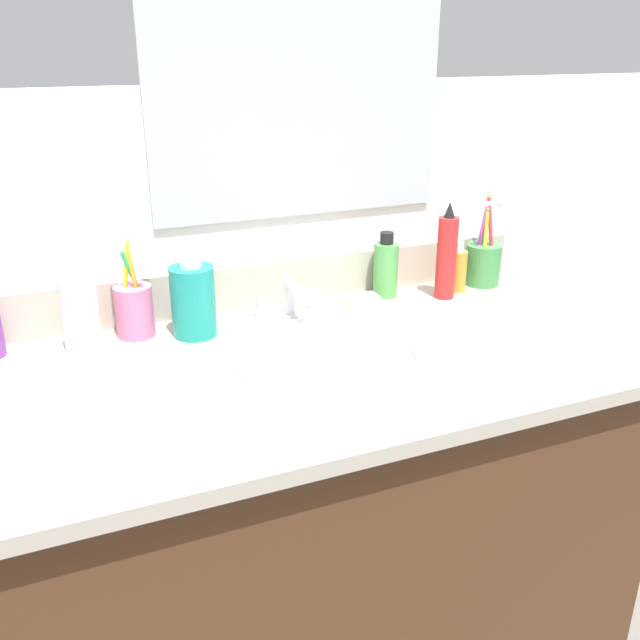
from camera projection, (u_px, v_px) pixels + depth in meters
The scene contains 15 objects.
vanity_cabinet at pixel (316, 569), 1.35m from camera, with size 1.11×0.54×0.85m, color #4C2D19.
countertop at pixel (316, 366), 1.19m from camera, with size 1.16×0.58×0.03m, color #B2A899.
backsplash at pixel (262, 284), 1.40m from camera, with size 1.16×0.02×0.09m, color #B2A899.
back_wall at pixel (257, 390), 1.56m from camera, with size 2.26×0.04×1.30m, color white.
mirror_panel at pixel (299, 69), 1.32m from camera, with size 0.60×0.01×0.56m, color #B2BCC6.
sink_basin at pixel (332, 374), 1.19m from camera, with size 0.33×0.33×0.11m.
faucet at pixel (291, 306), 1.34m from camera, with size 0.16×0.10×0.08m.
bottle_oil_amber at pixel (457, 270), 1.48m from camera, with size 0.04×0.04×0.11m.
bottle_spray_red at pixel (446, 256), 1.43m from camera, with size 0.04×0.04×0.20m.
bottle_lotion_white at pixel (80, 315), 1.18m from camera, with size 0.06×0.06×0.16m.
bottle_toner_green at pixel (386, 268), 1.45m from camera, with size 0.05×0.05×0.14m.
bottle_mouthwash_teal at pixel (193, 299), 1.25m from camera, with size 0.08×0.08×0.16m.
cup_pink at pixel (134, 309), 1.25m from camera, with size 0.07×0.07×0.18m.
cup_green at pixel (483, 262), 1.52m from camera, with size 0.08×0.08×0.20m.
soap_bar at pixel (363, 302), 1.40m from camera, with size 0.06×0.04×0.02m, color white.
Camera 1 is at (-0.41, -0.99, 1.38)m, focal length 39.13 mm.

